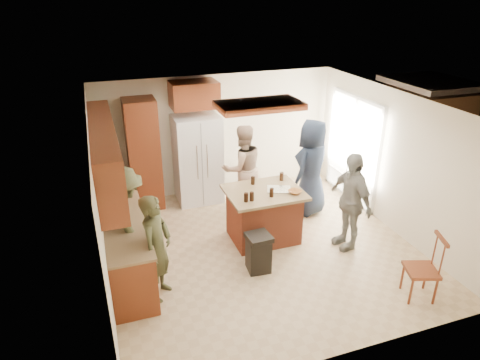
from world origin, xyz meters
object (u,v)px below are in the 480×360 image
object	(u,v)px
person_side_right	(350,201)
person_counter	(125,222)
trash_bin	(258,252)
person_front_left	(157,248)
kitchen_island	(264,214)
person_behind_left	(243,168)
spindle_chair	(423,270)
refrigerator	(198,159)
person_behind_right	(311,168)

from	to	relation	value
person_side_right	person_counter	bearing A→B (deg)	-101.16
person_side_right	trash_bin	distance (m)	1.77
person_counter	person_side_right	bearing A→B (deg)	-116.51
person_front_left	kitchen_island	distance (m)	2.21
person_behind_left	person_counter	xyz separation A→B (m)	(-2.35, -1.40, 0.01)
person_counter	spindle_chair	bearing A→B (deg)	-136.33
person_front_left	kitchen_island	bearing A→B (deg)	-31.65
person_behind_left	spindle_chair	xyz separation A→B (m)	(1.51, -3.36, -0.42)
person_counter	refrigerator	xyz separation A→B (m)	(1.63, 2.07, 0.02)
person_behind_left	kitchen_island	world-z (taller)	person_behind_left
spindle_chair	person_behind_right	bearing A→B (deg)	96.37
person_behind_left	trash_bin	distance (m)	2.13
spindle_chair	kitchen_island	bearing A→B (deg)	125.01
person_front_left	person_counter	size ratio (longest dim) A/B	0.91
person_front_left	person_side_right	distance (m)	3.25
trash_bin	spindle_chair	world-z (taller)	spindle_chair
person_front_left	trash_bin	distance (m)	1.63
person_front_left	person_behind_right	xyz separation A→B (m)	(3.19, 1.55, 0.14)
person_front_left	person_counter	world-z (taller)	person_counter
refrigerator	kitchen_island	distance (m)	2.02
person_behind_right	kitchen_island	bearing A→B (deg)	-5.03
person_front_left	person_behind_left	bearing A→B (deg)	-10.41
person_behind_left	refrigerator	bearing A→B (deg)	-48.36
refrigerator	person_counter	bearing A→B (deg)	-128.20
person_behind_left	refrigerator	distance (m)	0.99
person_behind_left	person_behind_right	world-z (taller)	person_behind_right
person_behind_right	trash_bin	distance (m)	2.28
person_side_right	kitchen_island	bearing A→B (deg)	-122.04
person_front_left	kitchen_island	xyz separation A→B (m)	(1.98, 0.93, -0.33)
person_behind_right	spindle_chair	size ratio (longest dim) A/B	1.89
person_behind_left	kitchen_island	xyz separation A→B (m)	(-0.02, -1.18, -0.40)
person_front_left	person_behind_right	world-z (taller)	person_behind_right
kitchen_island	spindle_chair	world-z (taller)	spindle_chair
person_behind_right	person_side_right	xyz separation A→B (m)	(0.04, -1.29, -0.09)
person_counter	trash_bin	xyz separation A→B (m)	(1.91, -0.62, -0.56)
person_front_left	refrigerator	size ratio (longest dim) A/B	0.89
person_behind_left	person_side_right	size ratio (longest dim) A/B	1.02
kitchen_island	person_counter	bearing A→B (deg)	-174.62
trash_bin	refrigerator	bearing A→B (deg)	95.92
person_front_left	person_behind_right	size ratio (longest dim) A/B	0.85
person_behind_right	trash_bin	world-z (taller)	person_behind_right
kitchen_island	spindle_chair	bearing A→B (deg)	-54.99
kitchen_island	trash_bin	xyz separation A→B (m)	(-0.42, -0.84, -0.16)
person_behind_left	person_side_right	xyz separation A→B (m)	(1.24, -1.85, -0.02)
person_counter	spindle_chair	size ratio (longest dim) A/B	1.77
refrigerator	kitchen_island	world-z (taller)	refrigerator
person_side_right	refrigerator	bearing A→B (deg)	-146.11
person_front_left	person_side_right	size ratio (longest dim) A/B	0.94
person_counter	kitchen_island	xyz separation A→B (m)	(2.33, 0.22, -0.41)
trash_bin	person_counter	bearing A→B (deg)	162.07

